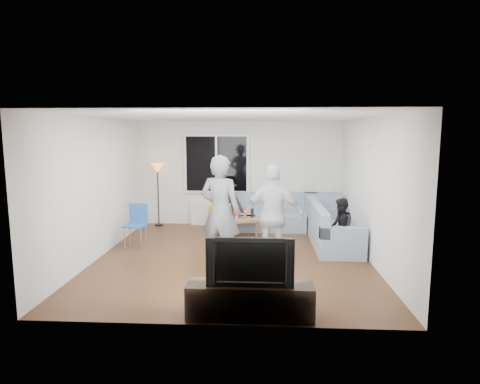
# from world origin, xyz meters

# --- Properties ---
(floor) EXTENTS (5.00, 5.50, 0.04)m
(floor) POSITION_xyz_m (0.00, 0.00, -0.02)
(floor) COLOR #56351C
(floor) RESTS_ON ground
(ceiling) EXTENTS (5.00, 5.50, 0.04)m
(ceiling) POSITION_xyz_m (0.00, 0.00, 2.62)
(ceiling) COLOR white
(ceiling) RESTS_ON ground
(wall_back) EXTENTS (5.00, 0.04, 2.60)m
(wall_back) POSITION_xyz_m (0.00, 2.77, 1.30)
(wall_back) COLOR silver
(wall_back) RESTS_ON ground
(wall_front) EXTENTS (5.00, 0.04, 2.60)m
(wall_front) POSITION_xyz_m (0.00, -2.77, 1.30)
(wall_front) COLOR silver
(wall_front) RESTS_ON ground
(wall_left) EXTENTS (0.04, 5.50, 2.60)m
(wall_left) POSITION_xyz_m (-2.52, 0.00, 1.30)
(wall_left) COLOR silver
(wall_left) RESTS_ON ground
(wall_right) EXTENTS (0.04, 5.50, 2.60)m
(wall_right) POSITION_xyz_m (2.52, 0.00, 1.30)
(wall_right) COLOR silver
(wall_right) RESTS_ON ground
(window_frame) EXTENTS (1.62, 0.06, 1.47)m
(window_frame) POSITION_xyz_m (-0.60, 2.69, 1.55)
(window_frame) COLOR white
(window_frame) RESTS_ON wall_back
(window_glass) EXTENTS (1.50, 0.02, 1.35)m
(window_glass) POSITION_xyz_m (-0.60, 2.65, 1.55)
(window_glass) COLOR black
(window_glass) RESTS_ON window_frame
(window_mullion) EXTENTS (0.05, 0.03, 1.35)m
(window_mullion) POSITION_xyz_m (-0.60, 2.64, 1.55)
(window_mullion) COLOR white
(window_mullion) RESTS_ON window_frame
(radiator) EXTENTS (1.30, 0.12, 0.62)m
(radiator) POSITION_xyz_m (-0.60, 2.65, 0.31)
(radiator) COLOR silver
(radiator) RESTS_ON floor
(potted_plant) EXTENTS (0.21, 0.19, 0.32)m
(potted_plant) POSITION_xyz_m (-0.44, 2.62, 0.78)
(potted_plant) COLOR #2B6A2A
(potted_plant) RESTS_ON radiator
(vase) EXTENTS (0.20, 0.20, 0.17)m
(vase) POSITION_xyz_m (-0.67, 2.62, 0.70)
(vase) COLOR silver
(vase) RESTS_ON radiator
(sofa_back_section) EXTENTS (2.30, 0.85, 0.85)m
(sofa_back_section) POSITION_xyz_m (0.76, 2.27, 0.42)
(sofa_back_section) COLOR gray
(sofa_back_section) RESTS_ON floor
(sofa_right_section) EXTENTS (2.00, 0.85, 0.85)m
(sofa_right_section) POSITION_xyz_m (2.02, 0.83, 0.42)
(sofa_right_section) COLOR gray
(sofa_right_section) RESTS_ON floor
(sofa_corner) EXTENTS (0.85, 0.85, 0.85)m
(sofa_corner) POSITION_xyz_m (2.00, 2.27, 0.42)
(sofa_corner) COLOR gray
(sofa_corner) RESTS_ON floor
(cushion_yellow) EXTENTS (0.44, 0.39, 0.14)m
(cushion_yellow) POSITION_xyz_m (-0.53, 2.25, 0.51)
(cushion_yellow) COLOR #BF8D1C
(cushion_yellow) RESTS_ON sofa_back_section
(cushion_red) EXTENTS (0.37, 0.32, 0.13)m
(cushion_red) POSITION_xyz_m (-0.44, 2.33, 0.51)
(cushion_red) COLOR maroon
(cushion_red) RESTS_ON sofa_back_section
(coffee_table) EXTENTS (1.24, 0.94, 0.40)m
(coffee_table) POSITION_xyz_m (-0.07, 1.61, 0.20)
(coffee_table) COLOR #A0754D
(coffee_table) RESTS_ON floor
(pitcher) EXTENTS (0.17, 0.17, 0.17)m
(pitcher) POSITION_xyz_m (-0.06, 1.55, 0.49)
(pitcher) COLOR maroon
(pitcher) RESTS_ON coffee_table
(side_chair) EXTENTS (0.45, 0.45, 0.86)m
(side_chair) POSITION_xyz_m (-2.05, 0.61, 0.43)
(side_chair) COLOR #265BA4
(side_chair) RESTS_ON floor
(floor_lamp) EXTENTS (0.32, 0.32, 1.56)m
(floor_lamp) POSITION_xyz_m (-2.05, 2.51, 0.78)
(floor_lamp) COLOR orange
(floor_lamp) RESTS_ON floor
(player_left) EXTENTS (0.82, 0.66, 1.95)m
(player_left) POSITION_xyz_m (-0.17, -0.58, 0.98)
(player_left) COLOR #55565B
(player_left) RESTS_ON floor
(player_right) EXTENTS (1.09, 0.55, 1.78)m
(player_right) POSITION_xyz_m (0.74, -0.43, 0.89)
(player_right) COLOR silver
(player_right) RESTS_ON floor
(spectator_right) EXTENTS (0.44, 0.56, 1.11)m
(spectator_right) POSITION_xyz_m (2.02, 0.18, 0.56)
(spectator_right) COLOR black
(spectator_right) RESTS_ON floor
(spectator_back) EXTENTS (0.86, 0.60, 1.21)m
(spectator_back) POSITION_xyz_m (-0.28, 2.30, 0.61)
(spectator_back) COLOR black
(spectator_back) RESTS_ON floor
(tv_console) EXTENTS (1.60, 0.40, 0.44)m
(tv_console) POSITION_xyz_m (0.40, -2.50, 0.22)
(tv_console) COLOR #302218
(tv_console) RESTS_ON floor
(television) EXTENTS (1.08, 0.14, 0.62)m
(television) POSITION_xyz_m (0.40, -2.50, 0.75)
(television) COLOR black
(television) RESTS_ON tv_console
(bottle_b) EXTENTS (0.08, 0.08, 0.27)m
(bottle_b) POSITION_xyz_m (-0.17, 1.47, 0.53)
(bottle_b) COLOR #367E17
(bottle_b) RESTS_ON coffee_table
(bottle_c) EXTENTS (0.07, 0.07, 0.22)m
(bottle_c) POSITION_xyz_m (-0.00, 1.76, 0.51)
(bottle_c) COLOR black
(bottle_c) RESTS_ON coffee_table
(bottle_d) EXTENTS (0.07, 0.07, 0.27)m
(bottle_d) POSITION_xyz_m (0.16, 1.58, 0.53)
(bottle_d) COLOR #D24B12
(bottle_d) RESTS_ON coffee_table
(bottle_e) EXTENTS (0.07, 0.07, 0.22)m
(bottle_e) POSITION_xyz_m (0.32, 1.70, 0.51)
(bottle_e) COLOR black
(bottle_e) RESTS_ON coffee_table
(bottle_a) EXTENTS (0.07, 0.07, 0.20)m
(bottle_a) POSITION_xyz_m (-0.34, 1.73, 0.50)
(bottle_a) COLOR #F65D0E
(bottle_a) RESTS_ON coffee_table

